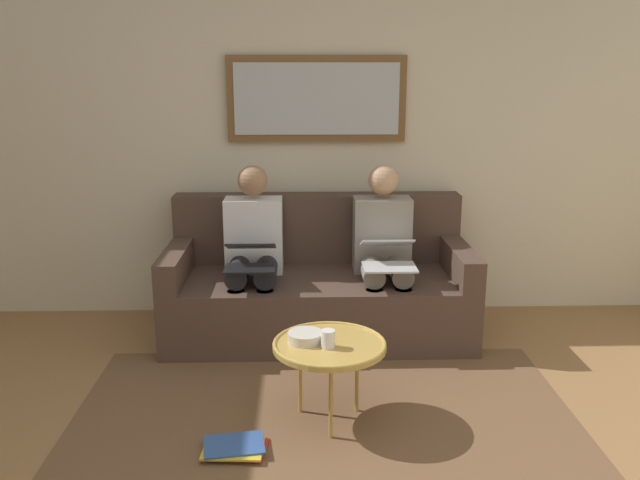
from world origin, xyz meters
TOP-DOWN VIEW (x-y plane):
  - wall_rear at (0.00, -2.60)m, footprint 6.00×0.12m
  - area_rug at (0.00, -0.85)m, footprint 2.60×1.80m
  - couch at (0.00, -2.12)m, footprint 2.00×0.90m
  - framed_mirror at (0.00, -2.51)m, footprint 1.24×0.05m
  - coffee_table at (-0.02, -0.90)m, footprint 0.57×0.57m
  - cup at (-0.02, -0.85)m, footprint 0.07×0.07m
  - bowl at (0.10, -0.93)m, footprint 0.18×0.18m
  - person_left at (-0.43, -2.05)m, footprint 0.38×0.58m
  - laptop_silver at (-0.43, -1.82)m, footprint 0.33×0.38m
  - person_right at (0.43, -2.05)m, footprint 0.38×0.58m
  - laptop_black at (0.43, -1.81)m, footprint 0.31×0.34m
  - magazine_stack at (0.43, -0.62)m, footprint 0.32×0.26m

SIDE VIEW (x-z plane):
  - area_rug at x=0.00m, z-range 0.00..0.01m
  - magazine_stack at x=0.43m, z-range 0.01..0.04m
  - couch at x=0.00m, z-range -0.14..0.76m
  - coffee_table at x=-0.02m, z-range 0.19..0.63m
  - bowl at x=0.10m, z-range 0.42..0.47m
  - cup at x=-0.02m, z-range 0.42..0.51m
  - person_left at x=-0.43m, z-range 0.04..1.18m
  - person_right at x=0.43m, z-range 0.04..1.18m
  - laptop_black at x=0.43m, z-range 0.55..0.70m
  - laptop_silver at x=-0.43m, z-range 0.55..0.71m
  - wall_rear at x=0.00m, z-range 0.00..2.60m
  - framed_mirror at x=0.00m, z-range 1.26..1.84m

